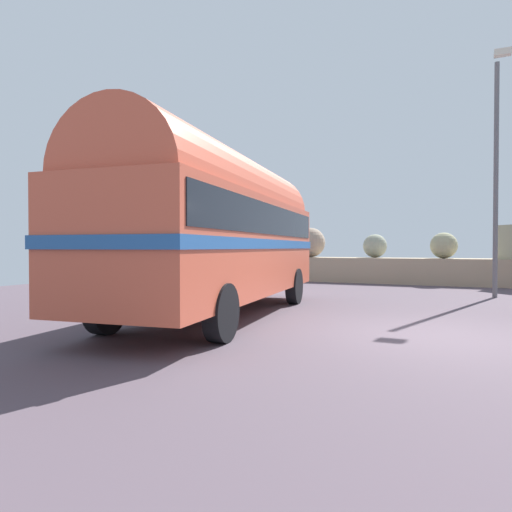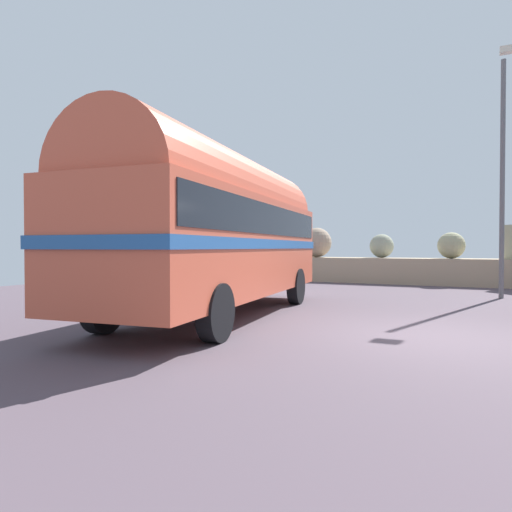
% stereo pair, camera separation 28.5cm
% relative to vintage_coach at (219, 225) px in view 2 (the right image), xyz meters
% --- Properties ---
extents(ground, '(32.00, 26.00, 0.02)m').
position_rel_vintage_coach_xyz_m(ground, '(4.37, -0.50, -2.04)').
color(ground, '#50434D').
extents(breakwater, '(31.36, 2.28, 2.47)m').
position_rel_vintage_coach_xyz_m(breakwater, '(4.18, 11.30, -1.28)').
color(breakwater, tan).
rests_on(breakwater, ground).
extents(vintage_coach, '(3.40, 8.80, 3.70)m').
position_rel_vintage_coach_xyz_m(vintage_coach, '(0.00, 0.00, 0.00)').
color(vintage_coach, black).
rests_on(vintage_coach, ground).
extents(lamp_post, '(0.44, 1.15, 7.18)m').
position_rel_vintage_coach_xyz_m(lamp_post, '(5.89, 6.60, 1.96)').
color(lamp_post, '#5B5B60').
rests_on(lamp_post, ground).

